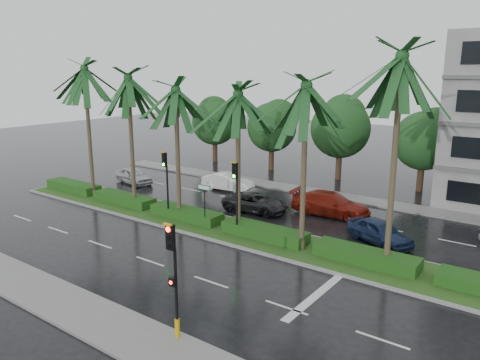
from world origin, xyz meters
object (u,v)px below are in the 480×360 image
Objects in this scene: car_silver at (134,176)px; car_red at (331,204)px; car_blue at (380,232)px; signal_median_left at (166,175)px; street_sign at (204,195)px; car_darkgrey at (255,202)px; car_white at (228,182)px; signal_near at (174,276)px.

car_silver is 17.46m from car_red.
car_silver is 0.98× the size of car_blue.
signal_median_left is 0.82× the size of car_red.
car_red is (5.00, 7.02, -1.35)m from street_sign.
street_sign is (3.00, 0.18, -0.87)m from signal_median_left.
signal_median_left is at bearing 138.34° from car_darkgrey.
car_silver is 0.74× the size of car_red.
car_red is 1.31× the size of car_blue.
car_white reaches higher than car_silver.
car_white is at bearing 122.52° from signal_near.
car_blue is (4.50, -3.18, -0.08)m from car_red.
car_red is (17.37, 1.74, 0.10)m from car_silver.
signal_near reaches higher than street_sign.
signal_median_left reaches higher than signal_near.
signal_median_left is 1.08× the size of car_blue.
car_white is at bearing 97.49° from car_blue.
signal_median_left is 0.96× the size of car_darkgrey.
street_sign reaches higher than car_silver.
signal_median_left reaches higher than car_white.
car_darkgrey is at bearing 108.88° from car_blue.
car_white reaches higher than car_blue.
car_darkgrey is 5.04m from car_red.
signal_median_left is 11.10m from car_silver.
car_white reaches higher than car_darkgrey.
street_sign is 13.53m from car_silver.
car_blue is (21.87, -1.44, 0.02)m from car_silver.
car_white is 6.05m from car_darkgrey.
signal_near is at bearing -165.67° from car_blue.
street_sign is at bearing 140.39° from car_red.
car_silver is (-19.37, 15.15, -1.83)m from signal_near.
signal_median_left is 1.11× the size of car_silver.
street_sign is at bearing 136.69° from car_blue.
signal_near is at bearing -154.28° from car_white.
street_sign reaches higher than car_white.
car_darkgrey is (12.87, -0.53, -0.04)m from car_silver.
car_white is at bearing 100.18° from signal_median_left.
car_darkgrey is at bearing 54.67° from signal_median_left.
car_blue is at bearing 22.03° from street_sign.
car_red is at bearing 96.75° from signal_near.
street_sign reaches higher than car_red.
signal_median_left is at bearing -110.10° from car_silver.
street_sign is 0.49× the size of car_red.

